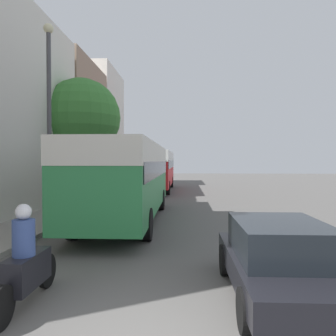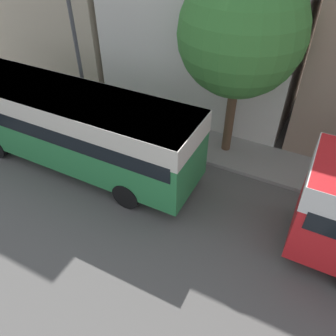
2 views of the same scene
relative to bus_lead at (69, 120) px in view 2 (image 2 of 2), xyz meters
The scene contains 4 objects.
building_midblock 8.20m from the bus_lead, 160.26° to the left, with size 5.59×8.59×9.60m.
bus_lead is the anchor object (origin of this frame).
street_tree 6.81m from the bus_lead, 124.15° to the left, with size 4.33×4.33×6.90m.
lamp_post 3.77m from the bus_lead, 152.04° to the right, with size 0.36×0.36×7.24m.
Camera 2 is at (5.87, 17.20, 8.38)m, focal length 35.00 mm.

